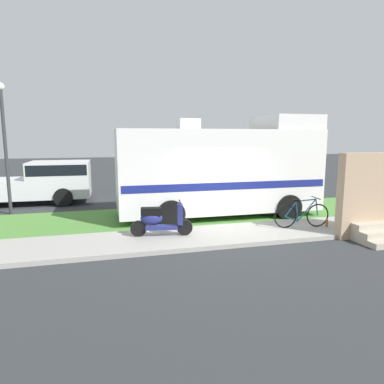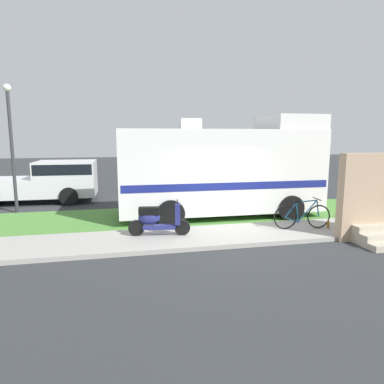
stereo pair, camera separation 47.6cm
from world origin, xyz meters
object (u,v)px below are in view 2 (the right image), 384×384
(pickup_truck_near, at_px, (44,180))
(bottle_green, at_px, (328,224))
(street_lamp_post, at_px, (11,137))
(motorhome_rv, at_px, (222,169))
(scooter, at_px, (157,219))
(pickup_truck_far, at_px, (210,169))
(bicycle, at_px, (302,216))

(pickup_truck_near, distance_m, bottle_green, 11.62)
(street_lamp_post, bearing_deg, motorhome_rv, -17.07)
(scooter, bearing_deg, street_lamp_post, 136.23)
(motorhome_rv, xyz_separation_m, bottle_green, (2.51, -2.66, -1.47))
(bottle_green, bearing_deg, pickup_truck_far, 94.10)
(motorhome_rv, bearing_deg, scooter, -138.37)
(bottle_green, relative_size, street_lamp_post, 0.06)
(bicycle, bearing_deg, pickup_truck_far, 89.76)
(bicycle, xyz_separation_m, pickup_truck_far, (0.04, 10.40, 0.43))
(pickup_truck_near, bearing_deg, pickup_truck_far, 22.53)
(pickup_truck_near, distance_m, pickup_truck_far, 9.19)
(scooter, bearing_deg, pickup_truck_near, 121.89)
(bicycle, height_order, pickup_truck_far, pickup_truck_far)
(scooter, height_order, bicycle, scooter)
(bicycle, relative_size, bottle_green, 6.19)
(scooter, distance_m, pickup_truck_far, 11.07)
(bottle_green, xyz_separation_m, street_lamp_post, (-9.87, 4.92, 2.58))
(pickup_truck_near, bearing_deg, scooter, -58.11)
(bottle_green, distance_m, street_lamp_post, 11.32)
(pickup_truck_near, xyz_separation_m, street_lamp_post, (-0.63, -2.09, 1.86))
(bicycle, height_order, street_lamp_post, street_lamp_post)
(bicycle, height_order, pickup_truck_near, pickup_truck_near)
(motorhome_rv, xyz_separation_m, scooter, (-2.59, -2.31, -1.13))
(pickup_truck_near, relative_size, street_lamp_post, 1.17)
(motorhome_rv, distance_m, pickup_truck_far, 8.10)
(street_lamp_post, bearing_deg, pickup_truck_far, 31.62)
(pickup_truck_near, bearing_deg, bottle_green, -37.19)
(pickup_truck_far, height_order, street_lamp_post, street_lamp_post)
(motorhome_rv, bearing_deg, pickup_truck_near, 147.14)
(scooter, height_order, pickup_truck_near, pickup_truck_near)
(scooter, xyz_separation_m, bottle_green, (5.10, -0.36, -0.34))
(bicycle, bearing_deg, scooter, 177.06)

